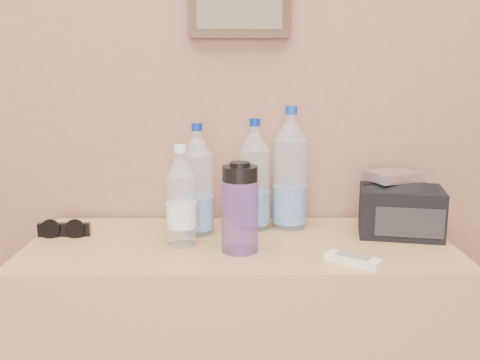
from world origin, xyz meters
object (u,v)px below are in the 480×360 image
(sunglasses, at_px, (64,230))
(toiletry_bag, at_px, (401,208))
(pet_large_c, at_px, (290,175))
(pet_large_b, at_px, (255,181))
(pet_large_a, at_px, (198,185))
(pet_small, at_px, (181,202))
(nalgene_bottle, at_px, (240,208))
(foil_packet, at_px, (392,176))
(ac_remote, at_px, (353,260))

(sunglasses, bearing_deg, toiletry_bag, -0.60)
(pet_large_c, bearing_deg, pet_large_b, -174.85)
(pet_large_a, bearing_deg, pet_small, -109.41)
(pet_large_b, relative_size, nalgene_bottle, 1.39)
(pet_large_b, distance_m, pet_small, 0.25)
(pet_large_b, height_order, pet_large_c, pet_large_c)
(pet_small, distance_m, nalgene_bottle, 0.16)
(pet_large_c, relative_size, foil_packet, 2.86)
(pet_large_a, bearing_deg, sunglasses, -175.80)
(pet_large_a, relative_size, pet_large_c, 0.88)
(pet_large_b, relative_size, pet_large_c, 0.90)
(pet_small, height_order, nalgene_bottle, pet_small)
(toiletry_bag, relative_size, foil_packet, 1.79)
(pet_large_a, distance_m, nalgene_bottle, 0.20)
(nalgene_bottle, height_order, ac_remote, nalgene_bottle)
(pet_small, distance_m, toiletry_bag, 0.62)
(pet_large_c, relative_size, sunglasses, 2.48)
(pet_large_a, xyz_separation_m, ac_remote, (0.39, -0.25, -0.13))
(pet_small, bearing_deg, ac_remote, -18.71)
(pet_large_b, xyz_separation_m, sunglasses, (-0.54, -0.08, -0.13))
(sunglasses, bearing_deg, pet_small, -13.91)
(pet_large_a, distance_m, foil_packet, 0.55)
(toiletry_bag, bearing_deg, pet_large_b, -177.87)
(sunglasses, height_order, toiletry_bag, toiletry_bag)
(ac_remote, height_order, toiletry_bag, toiletry_bag)
(toiletry_bag, bearing_deg, sunglasses, -168.24)
(pet_large_a, distance_m, toiletry_bag, 0.58)
(ac_remote, distance_m, toiletry_bag, 0.30)
(sunglasses, distance_m, ac_remote, 0.80)
(pet_large_b, xyz_separation_m, toiletry_bag, (0.41, -0.07, -0.07))
(pet_large_a, bearing_deg, pet_large_b, 16.30)
(pet_small, relative_size, ac_remote, 1.98)
(pet_large_c, relative_size, nalgene_bottle, 1.54)
(pet_large_a, height_order, pet_large_c, pet_large_c)
(pet_small, distance_m, ac_remote, 0.47)
(pet_large_b, distance_m, pet_large_c, 0.11)
(pet_large_a, xyz_separation_m, sunglasses, (-0.38, -0.03, -0.12))
(ac_remote, bearing_deg, foil_packet, 93.85)
(toiletry_bag, bearing_deg, nalgene_bottle, -152.08)
(sunglasses, distance_m, toiletry_bag, 0.96)
(pet_large_a, distance_m, ac_remote, 0.49)
(pet_large_a, relative_size, pet_small, 1.17)
(ac_remote, bearing_deg, pet_large_a, -176.43)
(pet_large_b, bearing_deg, pet_large_a, -163.70)
(pet_large_c, bearing_deg, sunglasses, -172.52)
(nalgene_bottle, height_order, foil_packet, nalgene_bottle)
(pet_large_c, distance_m, foil_packet, 0.29)
(ac_remote, xyz_separation_m, toiletry_bag, (0.18, 0.23, 0.07))
(pet_large_b, bearing_deg, nalgene_bottle, -102.28)
(pet_small, xyz_separation_m, ac_remote, (0.43, -0.15, -0.11))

